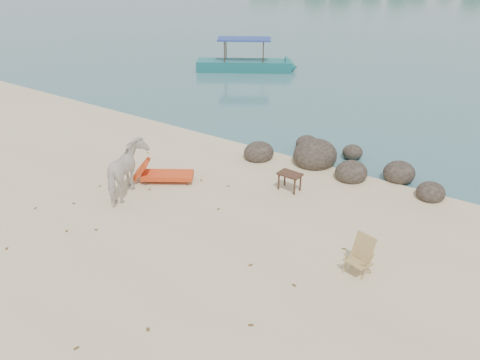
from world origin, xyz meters
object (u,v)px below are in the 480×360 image
(cow, at_px, (128,172))
(boat_near, at_px, (244,44))
(deck_chair, at_px, (359,258))
(side_table, at_px, (290,183))
(lounge_chair, at_px, (167,173))
(boulders, at_px, (330,162))

(cow, bearing_deg, boat_near, -95.18)
(deck_chair, xyz_separation_m, boat_near, (-12.19, 13.83, 1.04))
(cow, bearing_deg, deck_chair, 155.53)
(side_table, distance_m, deck_chair, 3.95)
(cow, relative_size, lounge_chair, 0.93)
(lounge_chair, height_order, boat_near, boat_near)
(boulders, distance_m, side_table, 2.16)
(boulders, xyz_separation_m, lounge_chair, (-3.57, -3.68, 0.09))
(boulders, height_order, lounge_chair, boulders)
(boat_near, bearing_deg, lounge_chair, -97.01)
(lounge_chair, bearing_deg, cow, -136.75)
(boat_near, bearing_deg, cow, -99.99)
(boulders, relative_size, deck_chair, 7.73)
(boulders, height_order, boat_near, boat_near)
(boulders, relative_size, lounge_chair, 3.33)
(lounge_chair, relative_size, deck_chair, 2.32)
(cow, xyz_separation_m, boat_near, (-5.58, 14.09, 0.70))
(side_table, height_order, lounge_chair, lounge_chair)
(cow, height_order, deck_chair, cow)
(lounge_chair, height_order, deck_chair, deck_chair)
(lounge_chair, relative_size, boat_near, 0.32)
(cow, xyz_separation_m, side_table, (3.57, 2.78, -0.48))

